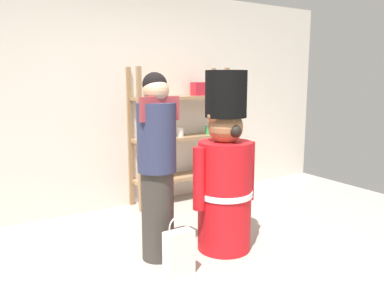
{
  "coord_description": "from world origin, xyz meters",
  "views": [
    {
      "loc": [
        -1.72,
        -2.23,
        1.57
      ],
      "look_at": [
        0.03,
        0.58,
        1.0
      ],
      "focal_mm": 36.31,
      "sensor_mm": 36.0,
      "label": 1
    }
  ],
  "objects_px": {
    "teddy_bear_guard": "(225,173)",
    "shopping_bag": "(179,252)",
    "person_shopper": "(157,164)",
    "merchandise_shelf": "(180,134)"
  },
  "relations": [
    {
      "from": "person_shopper",
      "to": "shopping_bag",
      "type": "distance_m",
      "value": 0.74
    },
    {
      "from": "teddy_bear_guard",
      "to": "shopping_bag",
      "type": "xyz_separation_m",
      "value": [
        -0.6,
        -0.2,
        -0.53
      ]
    },
    {
      "from": "person_shopper",
      "to": "shopping_bag",
      "type": "height_order",
      "value": "person_shopper"
    },
    {
      "from": "merchandise_shelf",
      "to": "person_shopper",
      "type": "height_order",
      "value": "merchandise_shelf"
    },
    {
      "from": "merchandise_shelf",
      "to": "shopping_bag",
      "type": "relative_size",
      "value": 3.43
    },
    {
      "from": "person_shopper",
      "to": "shopping_bag",
      "type": "relative_size",
      "value": 3.27
    },
    {
      "from": "merchandise_shelf",
      "to": "shopping_bag",
      "type": "xyz_separation_m",
      "value": [
        -1.0,
        -1.68,
        -0.67
      ]
    },
    {
      "from": "merchandise_shelf",
      "to": "person_shopper",
      "type": "relative_size",
      "value": 1.05
    },
    {
      "from": "teddy_bear_guard",
      "to": "shopping_bag",
      "type": "bearing_deg",
      "value": -161.53
    },
    {
      "from": "teddy_bear_guard",
      "to": "person_shopper",
      "type": "relative_size",
      "value": 1.01
    }
  ]
}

